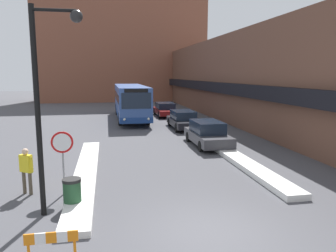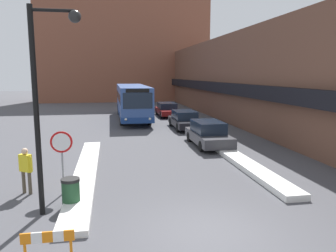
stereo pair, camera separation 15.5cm
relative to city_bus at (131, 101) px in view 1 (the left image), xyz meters
name	(u,v)px [view 1 (the left image)]	position (x,y,z in m)	size (l,w,h in m)	color
ground_plane	(210,233)	(0.42, -23.01, -1.73)	(160.00, 160.00, 0.00)	#47474C
building_row_right	(232,78)	(10.39, 0.99, 2.07)	(5.50, 60.00, 7.63)	brown
building_backdrop_far	(122,46)	(0.42, 23.19, 7.01)	(26.00, 8.00, 17.49)	brown
snow_bank_left	(86,172)	(-3.18, -17.02, -1.64)	(0.90, 11.42, 0.20)	silver
snow_bank_right	(251,168)	(4.02, -17.77, -1.62)	(0.90, 7.45, 0.24)	silver
city_bus	(131,101)	(0.00, 0.00, 0.00)	(2.61, 12.26, 3.17)	#335193
parked_car_front	(207,134)	(3.62, -12.53, -1.00)	(1.83, 4.55, 1.47)	#38383D
parked_car_middle	(183,120)	(3.62, -6.26, -1.02)	(1.86, 4.61, 1.40)	black
parked_car_back	(165,109)	(3.62, 1.69, -1.04)	(1.92, 4.80, 1.36)	maroon
stop_sign	(62,149)	(-3.79, -19.26, -0.10)	(0.76, 0.08, 2.26)	gray
street_lamp	(47,88)	(-3.91, -20.97, 2.09)	(1.46, 0.36, 6.14)	black
pedestrian	(26,167)	(-5.07, -19.05, -0.73)	(0.48, 0.42, 1.66)	brown
trash_bin	(72,193)	(-3.39, -20.56, -1.25)	(0.59, 0.59, 0.95)	#234C2D
construction_barricade	(52,244)	(-3.46, -24.14, -1.07)	(1.10, 0.06, 0.94)	orange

